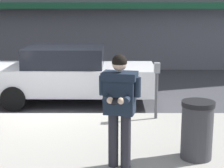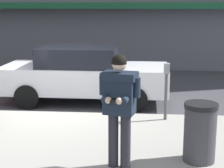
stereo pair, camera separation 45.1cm
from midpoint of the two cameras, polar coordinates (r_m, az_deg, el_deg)
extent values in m
plane|color=#3D3D42|center=(9.32, -12.52, -4.84)|extent=(80.00, 80.00, 0.00)
cube|color=#99968E|center=(6.49, -9.17, -11.74)|extent=(32.00, 5.30, 0.14)
cube|color=silver|center=(9.21, -6.35, -4.82)|extent=(28.00, 0.12, 0.01)
cube|color=#195133|center=(14.88, -4.01, 11.83)|extent=(26.60, 0.70, 0.24)
cube|color=silver|center=(10.30, -7.40, 0.81)|extent=(4.52, 1.88, 0.70)
cube|color=black|center=(10.23, -8.49, 4.17)|extent=(2.09, 1.67, 0.52)
cylinder|color=black|center=(11.11, 0.41, -0.10)|extent=(0.64, 0.23, 0.64)
cylinder|color=black|center=(9.45, 0.34, -2.31)|extent=(0.64, 0.23, 0.64)
cylinder|color=black|center=(11.47, -13.67, -0.06)|extent=(0.64, 0.23, 0.64)
cylinder|color=black|center=(9.87, -16.09, -2.16)|extent=(0.64, 0.23, 0.64)
cylinder|color=#23232B|center=(5.91, -0.13, -8.67)|extent=(0.16, 0.16, 0.88)
cylinder|color=#23232B|center=(5.95, -2.03, -8.51)|extent=(0.16, 0.16, 0.88)
cube|color=#192333|center=(5.70, -1.12, -1.44)|extent=(0.52, 0.40, 0.64)
cube|color=#192333|center=(5.65, -1.13, 1.22)|extent=(0.58, 0.45, 0.12)
cylinder|color=#192333|center=(5.62, 1.55, -0.50)|extent=(0.11, 0.11, 0.30)
cylinder|color=#192333|center=(5.53, -0.03, -2.31)|extent=(0.17, 0.31, 0.10)
sphere|color=beige|center=(5.41, -1.06, -2.63)|extent=(0.10, 0.10, 0.10)
cylinder|color=#192333|center=(5.75, -3.73, -0.23)|extent=(0.11, 0.11, 0.30)
cylinder|color=#192333|center=(5.60, -2.99, -2.13)|extent=(0.17, 0.31, 0.10)
sphere|color=beige|center=(5.45, -2.72, -2.52)|extent=(0.10, 0.10, 0.10)
cube|color=black|center=(5.40, -2.00, -2.68)|extent=(0.11, 0.15, 0.07)
sphere|color=beige|center=(5.59, -1.21, 3.08)|extent=(0.22, 0.22, 0.22)
sphere|color=black|center=(5.58, -1.21, 3.38)|extent=(0.23, 0.23, 0.23)
cylinder|color=#4C4C51|center=(8.38, 5.20, -1.80)|extent=(0.07, 0.07, 1.05)
cube|color=gray|center=(8.25, 5.29, 2.48)|extent=(0.12, 0.18, 0.22)
cylinder|color=#38383D|center=(6.36, 10.80, -7.27)|extent=(0.52, 0.52, 0.90)
cylinder|color=black|center=(6.21, 10.97, -3.00)|extent=(0.55, 0.55, 0.08)
camera|label=1|loc=(0.23, -92.29, -0.49)|focal=60.00mm
camera|label=2|loc=(0.23, 87.71, 0.49)|focal=60.00mm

